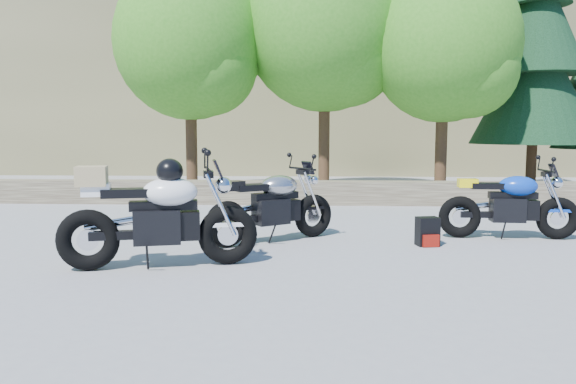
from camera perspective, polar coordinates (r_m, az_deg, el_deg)
The scene contains 11 objects.
ground at distance 6.87m, azimuth -2.08°, elevation -7.12°, with size 90.00×90.00×0.00m, color gray.
stone_wall at distance 12.25m, azimuth 0.06°, elevation -0.05°, with size 22.00×0.55×0.50m, color #4E4234.
hillside at distance 35.25m, azimuth 6.90°, elevation 15.81°, with size 80.00×30.00×15.00m, color brown.
tree_decid_left at distance 14.26m, azimuth -9.58°, elevation 14.38°, with size 3.67×3.67×5.62m.
tree_decid_mid at distance 14.42m, azimuth 4.20°, elevation 15.99°, with size 4.08×4.08×6.24m.
tree_decid_right at distance 14.09m, azimuth 16.05°, elevation 13.77°, with size 3.54×3.54×5.41m.
conifer_near at distance 16.04m, azimuth 23.94°, elevation 13.19°, with size 3.17×3.17×7.06m.
silver_bike at distance 8.02m, azimuth -1.54°, elevation -1.48°, with size 1.79×1.35×1.05m.
white_bike at distance 6.67m, azimuth -13.07°, elevation -2.23°, with size 2.27×0.86×1.27m.
blue_bike at distance 8.89m, azimuth 21.62°, elevation -1.25°, with size 2.04×0.65×1.02m.
backpack at distance 8.03m, azimuth 14.00°, elevation -3.96°, with size 0.33×0.30×0.40m.
Camera 1 is at (0.56, -6.67, 1.58)m, focal length 35.00 mm.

